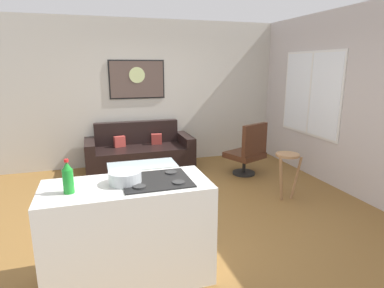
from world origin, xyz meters
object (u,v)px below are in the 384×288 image
(couch, at_px, (140,154))
(wall_painting, at_px, (137,79))
(bar_stool, at_px, (287,164))
(coffee_table, at_px, (142,167))
(mixing_bowl, at_px, (125,178))
(armchair, at_px, (248,151))
(soda_bottle, at_px, (68,178))

(couch, bearing_deg, wall_painting, 81.62)
(couch, xyz_separation_m, wall_painting, (0.06, 0.42, 1.38))
(wall_painting, bearing_deg, bar_stool, -53.47)
(coffee_table, bearing_deg, mixing_bowl, -102.10)
(couch, xyz_separation_m, armchair, (1.81, -0.90, 0.15))
(coffee_table, height_order, armchair, armchair)
(couch, relative_size, armchair, 2.05)
(soda_bottle, bearing_deg, mixing_bowl, 10.16)
(armchair, distance_m, soda_bottle, 3.75)
(coffee_table, relative_size, bar_stool, 1.52)
(bar_stool, xyz_separation_m, soda_bottle, (-2.89, -1.26, 0.52))
(coffee_table, bearing_deg, couch, 83.92)
(bar_stool, height_order, mixing_bowl, mixing_bowl)
(armchair, relative_size, bar_stool, 1.39)
(soda_bottle, height_order, mixing_bowl, soda_bottle)
(wall_painting, bearing_deg, couch, -98.38)
(mixing_bowl, bearing_deg, couch, 79.95)
(couch, height_order, soda_bottle, soda_bottle)
(mixing_bowl, distance_m, wall_painting, 3.73)
(armchair, bearing_deg, bar_stool, -87.01)
(couch, relative_size, mixing_bowl, 6.92)
(mixing_bowl, bearing_deg, wall_painting, 80.15)
(armchair, xyz_separation_m, bar_stool, (0.06, -1.11, 0.09))
(coffee_table, relative_size, mixing_bowl, 3.69)
(armchair, bearing_deg, wall_painting, 142.87)
(coffee_table, bearing_deg, soda_bottle, -112.62)
(wall_painting, bearing_deg, mixing_bowl, -99.85)
(armchair, bearing_deg, mixing_bowl, -136.02)
(mixing_bowl, bearing_deg, bar_stool, 25.83)
(armchair, bearing_deg, coffee_table, -174.01)
(coffee_table, distance_m, armchair, 1.94)
(couch, height_order, wall_painting, wall_painting)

